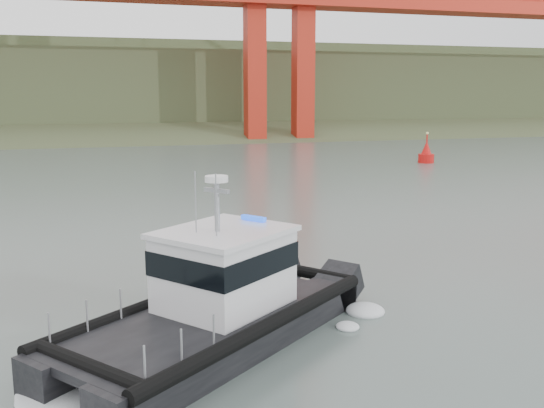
% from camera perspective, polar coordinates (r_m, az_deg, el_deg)
% --- Properties ---
extents(ground, '(400.00, 400.00, 0.00)m').
position_cam_1_polar(ground, '(21.51, 3.28, -10.58)').
color(ground, '#55655F').
rests_on(ground, ground).
extents(headlands, '(500.00, 105.36, 27.12)m').
position_cam_1_polar(headlands, '(144.55, -13.90, 9.89)').
color(headlands, '#3A4D2C').
rests_on(headlands, ground).
extents(patrol_boat, '(11.30, 10.11, 5.43)m').
position_cam_1_polar(patrol_boat, '(19.18, -5.13, -8.93)').
color(patrol_boat, black).
rests_on(patrol_boat, ground).
extents(nav_buoy, '(1.74, 1.74, 3.63)m').
position_cam_1_polar(nav_buoy, '(69.76, 14.32, 4.57)').
color(nav_buoy, red).
rests_on(nav_buoy, ground).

